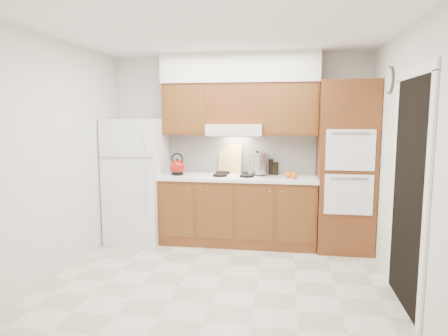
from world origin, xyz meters
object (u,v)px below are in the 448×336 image
(stock_pot, at_px, (257,163))
(oven_cabinet, at_px, (346,167))
(fridge, at_px, (137,180))
(kettle, at_px, (177,167))

(stock_pot, bearing_deg, oven_cabinet, -6.56)
(fridge, height_order, oven_cabinet, oven_cabinet)
(kettle, height_order, stock_pot, stock_pot)
(kettle, bearing_deg, stock_pot, -3.20)
(fridge, relative_size, kettle, 8.51)
(fridge, height_order, kettle, fridge)
(fridge, relative_size, stock_pot, 6.22)
(kettle, xyz_separation_m, stock_pot, (1.10, 0.12, 0.06))
(oven_cabinet, height_order, stock_pot, oven_cabinet)
(fridge, distance_m, oven_cabinet, 2.86)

